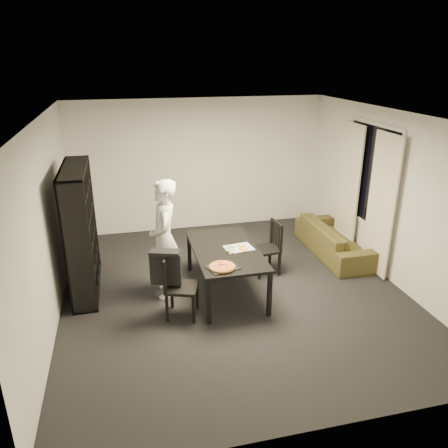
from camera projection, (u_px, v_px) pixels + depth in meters
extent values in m
cube|color=black|center=(233.00, 290.00, 6.64)|extent=(5.00, 5.50, 0.01)
cube|color=white|center=(235.00, 116.00, 5.70)|extent=(5.00, 5.50, 0.01)
cube|color=white|center=(199.00, 165.00, 8.66)|extent=(5.00, 0.01, 2.60)
cube|color=white|center=(317.00, 315.00, 3.68)|extent=(5.00, 0.01, 2.60)
cube|color=white|center=(47.00, 225.00, 5.62)|extent=(0.01, 5.50, 2.60)
cube|color=white|center=(391.00, 197.00, 6.71)|extent=(0.01, 5.50, 2.60)
cube|color=black|center=(371.00, 175.00, 7.18)|extent=(0.02, 1.40, 1.60)
cube|color=white|center=(371.00, 175.00, 7.18)|extent=(0.03, 1.52, 1.72)
cube|color=beige|center=(381.00, 205.00, 6.82)|extent=(0.03, 0.70, 2.25)
cube|color=beige|center=(348.00, 187.00, 7.76)|extent=(0.03, 0.70, 2.25)
cube|color=black|center=(81.00, 231.00, 6.37)|extent=(0.35, 1.50, 1.90)
cube|color=black|center=(226.00, 250.00, 6.39)|extent=(0.93, 1.67, 0.04)
cube|color=black|center=(209.00, 302.00, 5.71)|extent=(0.06, 0.06, 0.66)
cube|color=black|center=(269.00, 294.00, 5.89)|extent=(0.06, 0.06, 0.66)
cube|color=black|center=(189.00, 252.00, 7.14)|extent=(0.06, 0.06, 0.66)
cube|color=black|center=(239.00, 247.00, 7.32)|extent=(0.06, 0.06, 0.66)
cube|color=black|center=(182.00, 288.00, 5.87)|extent=(0.52, 0.52, 0.04)
cube|color=black|center=(167.00, 271.00, 5.79)|extent=(0.16, 0.41, 0.44)
cube|color=black|center=(166.00, 257.00, 5.72)|extent=(0.15, 0.38, 0.05)
cube|color=black|center=(193.00, 309.00, 5.77)|extent=(0.04, 0.04, 0.40)
cube|color=black|center=(197.00, 296.00, 6.10)|extent=(0.04, 0.04, 0.40)
cube|color=black|center=(167.00, 308.00, 5.80)|extent=(0.04, 0.04, 0.40)
cube|color=black|center=(172.00, 295.00, 6.13)|extent=(0.04, 0.04, 0.40)
cube|color=black|center=(265.00, 249.00, 7.04)|extent=(0.45, 0.45, 0.04)
cube|color=black|center=(276.00, 234.00, 7.01)|extent=(0.09, 0.41, 0.44)
cube|color=black|center=(277.00, 223.00, 6.94)|extent=(0.08, 0.39, 0.05)
cube|color=black|center=(251.00, 259.00, 7.21)|extent=(0.04, 0.04, 0.40)
cube|color=black|center=(260.00, 268.00, 6.91)|extent=(0.04, 0.04, 0.40)
cube|color=black|center=(270.00, 256.00, 7.33)|extent=(0.04, 0.04, 0.40)
cube|color=black|center=(279.00, 264.00, 7.02)|extent=(0.04, 0.04, 0.40)
cube|color=black|center=(166.00, 269.00, 5.79)|extent=(0.42, 0.20, 0.44)
cube|color=black|center=(165.00, 252.00, 5.70)|extent=(0.43, 0.28, 0.05)
imported|color=silver|center=(164.00, 239.00, 6.25)|extent=(0.45, 0.66, 1.76)
cube|color=black|center=(223.00, 267.00, 5.82)|extent=(0.47, 0.42, 0.01)
cylinder|color=olive|center=(222.00, 267.00, 5.79)|extent=(0.35, 0.35, 0.02)
cylinder|color=#C37C32|center=(222.00, 266.00, 5.78)|extent=(0.31, 0.31, 0.01)
cube|color=white|center=(239.00, 248.00, 6.40)|extent=(0.44, 0.35, 0.01)
imported|color=#413E1A|center=(334.00, 239.00, 7.78)|extent=(0.74, 1.90, 0.55)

